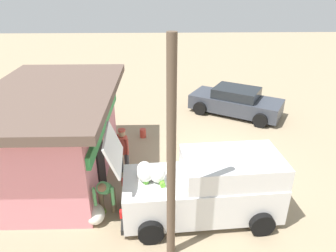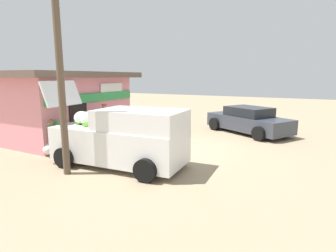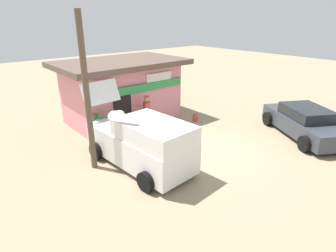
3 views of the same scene
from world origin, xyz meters
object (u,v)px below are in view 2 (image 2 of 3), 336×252
at_px(paint_bucket, 149,129).
at_px(customer_bending, 60,132).
at_px(delivery_van, 123,138).
at_px(unloaded_banana_pile, 52,148).
at_px(vendor_standing, 105,121).
at_px(storefront_bar, 69,104).
at_px(parked_sedan, 248,121).

bearing_deg(paint_bucket, customer_bending, 170.83).
distance_m(customer_bending, paint_bucket, 4.95).
height_order(delivery_van, customer_bending, delivery_van).
xyz_separation_m(delivery_van, customer_bending, (-0.08, 2.79, -0.08)).
bearing_deg(unloaded_banana_pile, vendor_standing, -14.65).
xyz_separation_m(storefront_bar, customer_bending, (-2.18, -1.85, -0.73)).
bearing_deg(storefront_bar, parked_sedan, -54.51).
xyz_separation_m(storefront_bar, delivery_van, (-2.10, -4.64, -0.66)).
bearing_deg(paint_bucket, delivery_van, -157.17).
height_order(storefront_bar, unloaded_banana_pile, storefront_bar).
bearing_deg(paint_bucket, parked_sedan, -61.75).
xyz_separation_m(parked_sedan, unloaded_banana_pile, (-7.37, 5.58, -0.41)).
relative_size(storefront_bar, customer_bending, 4.47).
bearing_deg(paint_bucket, unloaded_banana_pile, 167.42).
distance_m(storefront_bar, unloaded_banana_pile, 3.08).
height_order(delivery_van, parked_sedan, delivery_van).
xyz_separation_m(vendor_standing, unloaded_banana_pile, (-2.28, 0.60, -0.75)).
distance_m(unloaded_banana_pile, paint_bucket, 5.09).
distance_m(storefront_bar, parked_sedan, 8.78).
bearing_deg(delivery_van, vendor_standing, 50.49).
bearing_deg(vendor_standing, storefront_bar, 89.38).
distance_m(customer_bending, unloaded_banana_pile, 0.72).
bearing_deg(customer_bending, paint_bucket, -9.17).
relative_size(storefront_bar, vendor_standing, 3.65).
height_order(customer_bending, unloaded_banana_pile, customer_bending).
bearing_deg(paint_bucket, vendor_standing, 169.21).
bearing_deg(customer_bending, storefront_bar, 40.36).
height_order(storefront_bar, parked_sedan, storefront_bar).
bearing_deg(unloaded_banana_pile, storefront_bar, 33.54).
height_order(storefront_bar, customer_bending, storefront_bar).
relative_size(unloaded_banana_pile, paint_bucket, 2.42).
distance_m(storefront_bar, paint_bucket, 4.00).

